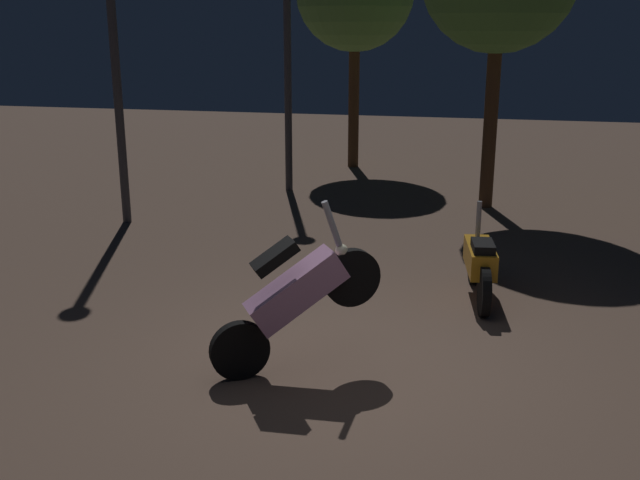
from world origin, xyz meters
TOP-DOWN VIEW (x-y plane):
  - ground_plane at (0.00, 0.00)m, footprint 40.00×40.00m
  - motorcycle_pink_foreground at (-0.38, -0.17)m, footprint 1.46×0.97m
  - motorcycle_orange_parked_left at (1.27, 2.16)m, footprint 0.42×1.66m
  - streetlamp_near at (-4.49, 4.49)m, footprint 0.36×0.36m
  - streetlamp_far at (-2.51, 7.46)m, footprint 0.36×0.36m

SIDE VIEW (x-z plane):
  - ground_plane at x=0.00m, z-range 0.00..0.00m
  - motorcycle_orange_parked_left at x=1.27m, z-range -0.12..0.99m
  - motorcycle_pink_foreground at x=-0.38m, z-range -0.07..1.56m
  - streetlamp_far at x=-2.51m, z-range 0.65..5.24m
  - streetlamp_near at x=-4.49m, z-range 0.69..5.87m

